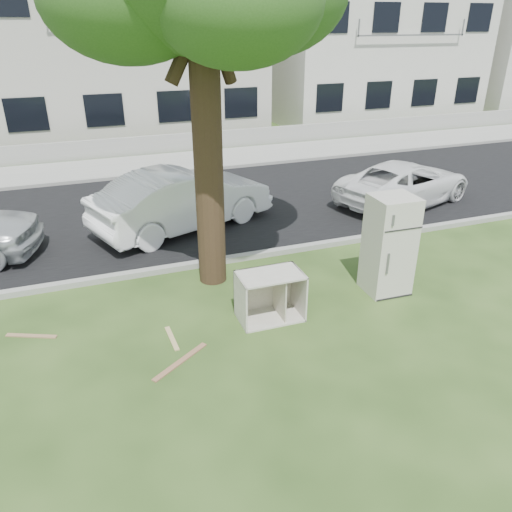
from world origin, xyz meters
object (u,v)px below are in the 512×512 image
object	(u,v)px
car_center	(183,199)
car_right	(405,183)
fridge	(389,245)
cabinet	(270,296)

from	to	relation	value
car_center	car_right	world-z (taller)	car_center
fridge	car_right	world-z (taller)	fridge
cabinet	fridge	bearing A→B (deg)	4.82
fridge	cabinet	distance (m)	2.51
fridge	cabinet	size ratio (longest dim) A/B	1.71
cabinet	car_center	bearing A→B (deg)	96.52
cabinet	car_right	xyz separation A→B (m)	(5.77, 4.32, 0.16)
car_center	cabinet	bearing A→B (deg)	165.17
fridge	cabinet	world-z (taller)	fridge
car_right	cabinet	bearing A→B (deg)	108.06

